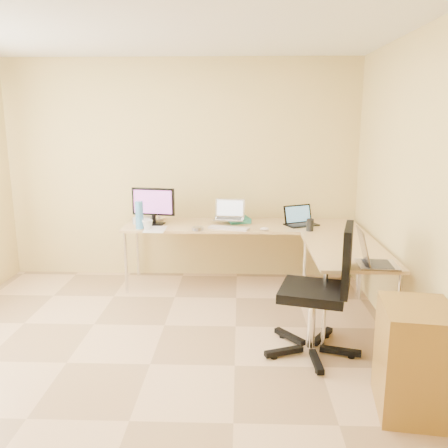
{
  "coord_description": "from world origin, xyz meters",
  "views": [
    {
      "loc": [
        0.7,
        -3.37,
        1.9
      ],
      "look_at": [
        0.55,
        1.1,
        0.9
      ],
      "focal_mm": 37.69,
      "sensor_mm": 36.0,
      "label": 1
    }
  ],
  "objects_px": {
    "water_bottle": "(139,215)",
    "desk_fan": "(159,209)",
    "laptop_black": "(302,216)",
    "desk_return": "(345,286)",
    "desk_main": "(241,255)",
    "office_chair": "(313,295)",
    "keyboard": "(229,228)",
    "laptop_return": "(378,251)",
    "mug": "(148,225)",
    "cabinet": "(414,360)",
    "laptop_center": "(229,210)",
    "monitor": "(153,206)"
  },
  "relations": [
    {
      "from": "water_bottle",
      "to": "desk_fan",
      "type": "bearing_deg",
      "value": 72.45
    },
    {
      "from": "laptop_black",
      "to": "water_bottle",
      "type": "xyz_separation_m",
      "value": [
        -1.79,
        -0.22,
        0.04
      ]
    },
    {
      "from": "desk_return",
      "to": "water_bottle",
      "type": "height_order",
      "value": "water_bottle"
    },
    {
      "from": "desk_main",
      "to": "laptop_black",
      "type": "height_order",
      "value": "laptop_black"
    },
    {
      "from": "desk_main",
      "to": "desk_fan",
      "type": "height_order",
      "value": "desk_fan"
    },
    {
      "from": "laptop_black",
      "to": "office_chair",
      "type": "bearing_deg",
      "value": -119.7
    },
    {
      "from": "keyboard",
      "to": "laptop_return",
      "type": "xyz_separation_m",
      "value": [
        1.24,
        -1.27,
        0.11
      ]
    },
    {
      "from": "desk_fan",
      "to": "laptop_return",
      "type": "bearing_deg",
      "value": -27.24
    },
    {
      "from": "water_bottle",
      "to": "office_chair",
      "type": "relative_size",
      "value": 0.27
    },
    {
      "from": "mug",
      "to": "desk_fan",
      "type": "bearing_deg",
      "value": 84.88
    },
    {
      "from": "cabinet",
      "to": "desk_return",
      "type": "bearing_deg",
      "value": 104.16
    },
    {
      "from": "desk_return",
      "to": "laptop_black",
      "type": "relative_size",
      "value": 3.69
    },
    {
      "from": "laptop_black",
      "to": "desk_main",
      "type": "bearing_deg",
      "value": 151.81
    },
    {
      "from": "cabinet",
      "to": "laptop_return",
      "type": "bearing_deg",
      "value": 99.38
    },
    {
      "from": "laptop_center",
      "to": "keyboard",
      "type": "bearing_deg",
      "value": -83.61
    },
    {
      "from": "laptop_center",
      "to": "keyboard",
      "type": "relative_size",
      "value": 0.77
    },
    {
      "from": "laptop_black",
      "to": "cabinet",
      "type": "bearing_deg",
      "value": -105.22
    },
    {
      "from": "desk_return",
      "to": "office_chair",
      "type": "height_order",
      "value": "office_chair"
    },
    {
      "from": "desk_return",
      "to": "keyboard",
      "type": "relative_size",
      "value": 2.94
    },
    {
      "from": "desk_return",
      "to": "office_chair",
      "type": "xyz_separation_m",
      "value": [
        -0.4,
        -0.6,
        0.14
      ]
    },
    {
      "from": "desk_fan",
      "to": "cabinet",
      "type": "distance_m",
      "value": 3.36
    },
    {
      "from": "laptop_black",
      "to": "mug",
      "type": "height_order",
      "value": "laptop_black"
    },
    {
      "from": "desk_return",
      "to": "mug",
      "type": "xyz_separation_m",
      "value": [
        -1.99,
        0.7,
        0.42
      ]
    },
    {
      "from": "desk_return",
      "to": "monitor",
      "type": "distance_m",
      "value": 2.27
    },
    {
      "from": "mug",
      "to": "desk_main",
      "type": "bearing_deg",
      "value": 16.28
    },
    {
      "from": "desk_fan",
      "to": "office_chair",
      "type": "distance_m",
      "value": 2.4
    },
    {
      "from": "desk_main",
      "to": "mug",
      "type": "distance_m",
      "value": 1.14
    },
    {
      "from": "mug",
      "to": "cabinet",
      "type": "bearing_deg",
      "value": -44.08
    },
    {
      "from": "desk_main",
      "to": "laptop_black",
      "type": "distance_m",
      "value": 0.83
    },
    {
      "from": "cabinet",
      "to": "monitor",
      "type": "bearing_deg",
      "value": 140.17
    },
    {
      "from": "mug",
      "to": "office_chair",
      "type": "relative_size",
      "value": 0.1
    },
    {
      "from": "desk_return",
      "to": "water_bottle",
      "type": "relative_size",
      "value": 4.3
    },
    {
      "from": "monitor",
      "to": "desk_return",
      "type": "bearing_deg",
      "value": -16.9
    },
    {
      "from": "desk_return",
      "to": "keyboard",
      "type": "height_order",
      "value": "keyboard"
    },
    {
      "from": "laptop_center",
      "to": "desk_fan",
      "type": "height_order",
      "value": "laptop_center"
    },
    {
      "from": "laptop_black",
      "to": "laptop_return",
      "type": "distance_m",
      "value": 1.55
    },
    {
      "from": "water_bottle",
      "to": "office_chair",
      "type": "height_order",
      "value": "office_chair"
    },
    {
      "from": "desk_return",
      "to": "office_chair",
      "type": "bearing_deg",
      "value": -123.61
    },
    {
      "from": "laptop_center",
      "to": "desk_main",
      "type": "bearing_deg",
      "value": -3.18
    },
    {
      "from": "desk_return",
      "to": "water_bottle",
      "type": "xyz_separation_m",
      "value": [
        -2.09,
        0.75,
        0.52
      ]
    },
    {
      "from": "cabinet",
      "to": "desk_fan",
      "type": "bearing_deg",
      "value": 137.13
    },
    {
      "from": "monitor",
      "to": "office_chair",
      "type": "distance_m",
      "value": 2.26
    },
    {
      "from": "laptop_return",
      "to": "cabinet",
      "type": "relative_size",
      "value": 0.5
    },
    {
      "from": "desk_main",
      "to": "cabinet",
      "type": "xyz_separation_m",
      "value": [
        1.13,
        -2.37,
        -0.01
      ]
    },
    {
      "from": "cabinet",
      "to": "laptop_center",
      "type": "bearing_deg",
      "value": 125.82
    },
    {
      "from": "desk_fan",
      "to": "office_chair",
      "type": "height_order",
      "value": "office_chair"
    },
    {
      "from": "monitor",
      "to": "keyboard",
      "type": "relative_size",
      "value": 1.11
    },
    {
      "from": "laptop_return",
      "to": "office_chair",
      "type": "relative_size",
      "value": 0.33
    },
    {
      "from": "laptop_center",
      "to": "desk_fan",
      "type": "distance_m",
      "value": 0.85
    },
    {
      "from": "laptop_center",
      "to": "office_chair",
      "type": "bearing_deg",
      "value": -60.39
    }
  ]
}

